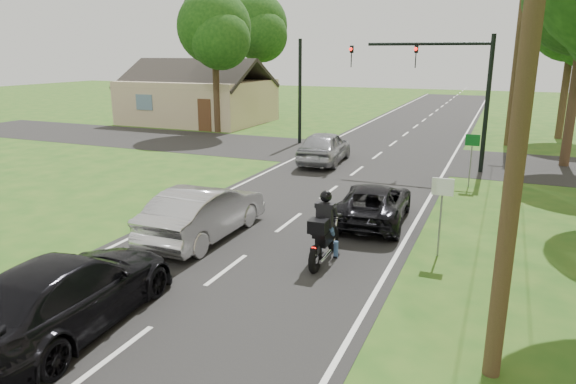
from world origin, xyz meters
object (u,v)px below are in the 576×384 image
object	(u,v)px
sign_white	(442,198)
sign_green	(472,148)
utility_pole_near	(528,62)
dark_suv	(374,203)
silver_sedan	(204,212)
traffic_signal	(445,78)
silver_suv	(325,147)
dark_car_behind	(68,292)
motorcycle_rider	(324,234)
utility_pole_far	(516,55)

from	to	relation	value
sign_white	sign_green	bearing A→B (deg)	88.57
utility_pole_near	sign_white	xyz separation A→B (m)	(-1.50, 4.98, -3.49)
sign_white	dark_suv	bearing A→B (deg)	136.16
silver_sedan	sign_green	world-z (taller)	sign_green
dark_suv	silver_sedan	xyz separation A→B (m)	(-4.15, -3.36, 0.16)
utility_pole_near	traffic_signal	bearing A→B (deg)	100.14
silver_suv	dark_car_behind	xyz separation A→B (m)	(0.51, -16.68, -0.05)
sign_green	traffic_signal	bearing A→B (deg)	117.38
utility_pole_near	sign_green	world-z (taller)	utility_pole_near
dark_suv	dark_car_behind	bearing A→B (deg)	61.58
silver_sedan	dark_car_behind	size ratio (longest dim) A/B	0.91
silver_sedan	utility_pole_near	world-z (taller)	utility_pole_near
silver_sedan	sign_green	bearing A→B (deg)	-125.31
motorcycle_rider	utility_pole_near	distance (m)	6.92
dark_suv	silver_sedan	distance (m)	5.34
silver_suv	sign_white	xyz separation A→B (m)	(6.65, -10.11, 0.80)
utility_pole_near	utility_pole_far	xyz separation A→B (m)	(0.00, 24.00, 0.00)
utility_pole_far	sign_white	distance (m)	19.39
silver_suv	sign_green	world-z (taller)	sign_green
utility_pole_near	sign_green	xyz separation A→B (m)	(-1.30, 12.98, -3.49)
dark_suv	dark_car_behind	xyz separation A→B (m)	(-3.87, -8.74, 0.13)
utility_pole_near	motorcycle_rider	bearing A→B (deg)	140.37
traffic_signal	dark_car_behind	bearing A→B (deg)	-105.19
utility_pole_near	sign_white	bearing A→B (deg)	106.76
dark_car_behind	utility_pole_near	bearing A→B (deg)	-173.18
utility_pole_near	utility_pole_far	size ratio (longest dim) A/B	1.00
silver_sedan	utility_pole_far	distance (m)	22.12
dark_suv	sign_green	size ratio (longest dim) A/B	2.06
dark_suv	dark_car_behind	distance (m)	9.56
dark_suv	traffic_signal	world-z (taller)	traffic_signal
silver_sedan	sign_white	world-z (taller)	sign_white
silver_suv	traffic_signal	distance (m)	6.32
dark_suv	silver_sedan	size ratio (longest dim) A/B	0.94
traffic_signal	sign_white	bearing A→B (deg)	-82.95
dark_suv	utility_pole_far	world-z (taller)	utility_pole_far
motorcycle_rider	utility_pole_far	bearing A→B (deg)	77.43
utility_pole_far	sign_white	bearing A→B (deg)	-94.51
silver_suv	utility_pole_near	bearing A→B (deg)	113.93
dark_car_behind	traffic_signal	distance (m)	18.53
silver_suv	traffic_signal	size ratio (longest dim) A/B	0.73
utility_pole_far	sign_white	world-z (taller)	utility_pole_far
dark_car_behind	traffic_signal	bearing A→B (deg)	-110.10
dark_car_behind	dark_suv	bearing A→B (deg)	-118.77
utility_pole_near	utility_pole_far	world-z (taller)	same
motorcycle_rider	traffic_signal	bearing A→B (deg)	82.98
silver_sedan	traffic_signal	distance (m)	13.63
dark_suv	silver_sedan	world-z (taller)	silver_sedan
sign_white	motorcycle_rider	bearing A→B (deg)	-149.91
dark_suv	motorcycle_rider	bearing A→B (deg)	79.49
silver_suv	utility_pole_near	xyz separation A→B (m)	(8.15, -15.09, 4.28)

